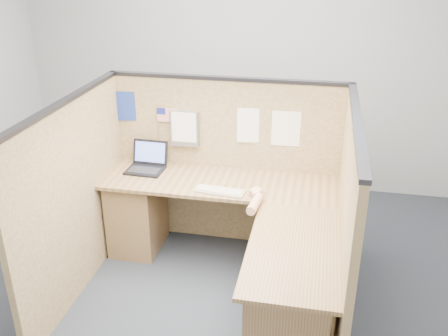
% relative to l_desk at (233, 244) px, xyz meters
% --- Properties ---
extents(floor, '(5.00, 5.00, 0.00)m').
position_rel_l_desk_xyz_m(floor, '(-0.18, -0.29, -0.39)').
color(floor, '#21252E').
rests_on(floor, ground).
extents(wall_back, '(5.00, 0.00, 5.00)m').
position_rel_l_desk_xyz_m(wall_back, '(-0.18, 1.96, 1.01)').
color(wall_back, '#9FA1A4').
rests_on(wall_back, floor).
extents(cubicle_partitions, '(2.06, 1.83, 1.53)m').
position_rel_l_desk_xyz_m(cubicle_partitions, '(-0.18, 0.14, 0.38)').
color(cubicle_partitions, brown).
rests_on(cubicle_partitions, floor).
extents(l_desk, '(1.95, 1.75, 0.73)m').
position_rel_l_desk_xyz_m(l_desk, '(0.00, 0.00, 0.00)').
color(l_desk, brown).
rests_on(l_desk, floor).
extents(laptop, '(0.32, 0.31, 0.23)m').
position_rel_l_desk_xyz_m(laptop, '(-0.86, 0.52, 0.39)').
color(laptop, black).
rests_on(laptop, l_desk).
extents(keyboard, '(0.40, 0.17, 0.03)m').
position_rel_l_desk_xyz_m(keyboard, '(-0.14, 0.19, 0.35)').
color(keyboard, '#9E927A').
rests_on(keyboard, l_desk).
extents(mouse, '(0.11, 0.07, 0.04)m').
position_rel_l_desk_xyz_m(mouse, '(0.15, 0.19, 0.36)').
color(mouse, '#B4B4B9').
rests_on(mouse, l_desk).
extents(hand_forearm, '(0.11, 0.38, 0.08)m').
position_rel_l_desk_xyz_m(hand_forearm, '(0.16, 0.06, 0.37)').
color(hand_forearm, tan).
rests_on(hand_forearm, l_desk).
extents(blue_poster, '(0.20, 0.03, 0.26)m').
position_rel_l_desk_xyz_m(blue_poster, '(-1.06, 0.68, 0.84)').
color(blue_poster, navy).
rests_on(blue_poster, cubicle_partitions).
extents(american_flag, '(0.19, 0.01, 0.33)m').
position_rel_l_desk_xyz_m(american_flag, '(-0.72, 0.67, 0.78)').
color(american_flag, olive).
rests_on(american_flag, cubicle_partitions).
extents(file_holder, '(0.25, 0.05, 0.31)m').
position_rel_l_desk_xyz_m(file_holder, '(-0.55, 0.66, 0.68)').
color(file_holder, slate).
rests_on(file_holder, cubicle_partitions).
extents(paper_left, '(0.23, 0.03, 0.30)m').
position_rel_l_desk_xyz_m(paper_left, '(0.02, 0.68, 0.74)').
color(paper_left, white).
rests_on(paper_left, cubicle_partitions).
extents(paper_right, '(0.24, 0.01, 0.30)m').
position_rel_l_desk_xyz_m(paper_right, '(0.32, 0.68, 0.73)').
color(paper_right, white).
rests_on(paper_right, cubicle_partitions).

